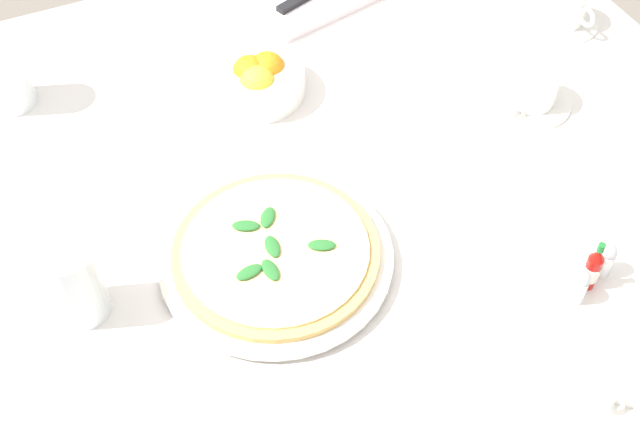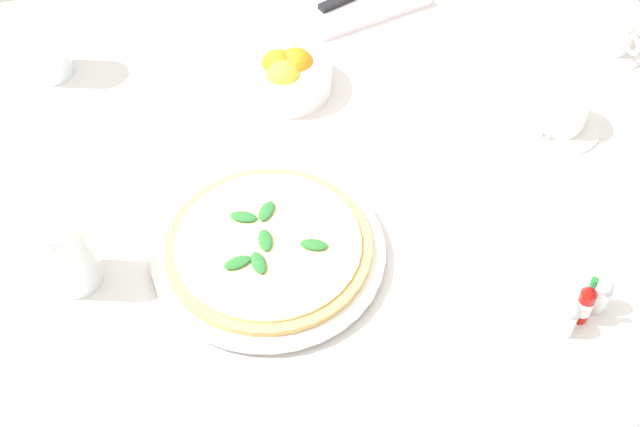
{
  "view_description": "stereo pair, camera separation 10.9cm",
  "coord_description": "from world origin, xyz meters",
  "px_view_note": "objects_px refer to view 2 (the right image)",
  "views": [
    {
      "loc": [
        -0.37,
        -0.68,
        1.6
      ],
      "look_at": [
        -0.08,
        -0.04,
        0.77
      ],
      "focal_mm": 45.46,
      "sensor_mm": 36.0,
      "label": 1
    },
    {
      "loc": [
        -0.27,
        -0.72,
        1.6
      ],
      "look_at": [
        -0.08,
        -0.04,
        0.77
      ],
      "focal_mm": 45.46,
      "sensor_mm": 36.0,
      "label": 2
    }
  ],
  "objects_px": {
    "coffee_cup_far_left": "(612,32)",
    "pepper_shaker": "(566,319)",
    "citrus_bowl": "(285,75)",
    "salt_shaker": "(600,295)",
    "water_glass_center_back": "(44,47)",
    "water_glass_right_edge": "(69,255)",
    "pizza_plate": "(269,252)",
    "coffee_cup_left_edge": "(605,410)",
    "hot_sauce_bottle": "(585,303)",
    "pizza": "(268,245)",
    "coffee_cup_near_right": "(561,112)"
  },
  "relations": [
    {
      "from": "water_glass_center_back",
      "to": "coffee_cup_left_edge",
      "type": "bearing_deg",
      "value": -54.85
    },
    {
      "from": "hot_sauce_bottle",
      "to": "pepper_shaker",
      "type": "distance_m",
      "value": 0.03
    },
    {
      "from": "pepper_shaker",
      "to": "coffee_cup_far_left",
      "type": "bearing_deg",
      "value": 56.03
    },
    {
      "from": "pizza",
      "to": "pepper_shaker",
      "type": "relative_size",
      "value": 4.82
    },
    {
      "from": "water_glass_center_back",
      "to": "hot_sauce_bottle",
      "type": "relative_size",
      "value": 1.44
    },
    {
      "from": "hot_sauce_bottle",
      "to": "salt_shaker",
      "type": "xyz_separation_m",
      "value": [
        0.03,
        0.01,
        -0.01
      ]
    },
    {
      "from": "pizza",
      "to": "hot_sauce_bottle",
      "type": "bearing_deg",
      "value": -29.56
    },
    {
      "from": "coffee_cup_far_left",
      "to": "pepper_shaker",
      "type": "relative_size",
      "value": 2.35
    },
    {
      "from": "coffee_cup_left_edge",
      "to": "water_glass_center_back",
      "type": "height_order",
      "value": "water_glass_center_back"
    },
    {
      "from": "coffee_cup_left_edge",
      "to": "salt_shaker",
      "type": "relative_size",
      "value": 2.31
    },
    {
      "from": "hot_sauce_bottle",
      "to": "pepper_shaker",
      "type": "height_order",
      "value": "hot_sauce_bottle"
    },
    {
      "from": "water_glass_right_edge",
      "to": "salt_shaker",
      "type": "xyz_separation_m",
      "value": [
        0.62,
        -0.22,
        -0.03
      ]
    },
    {
      "from": "citrus_bowl",
      "to": "water_glass_center_back",
      "type": "bearing_deg",
      "value": 158.77
    },
    {
      "from": "coffee_cup_far_left",
      "to": "salt_shaker",
      "type": "xyz_separation_m",
      "value": [
        -0.27,
        -0.47,
        -0.01
      ]
    },
    {
      "from": "pizza_plate",
      "to": "coffee_cup_left_edge",
      "type": "relative_size",
      "value": 2.36
    },
    {
      "from": "hot_sauce_bottle",
      "to": "salt_shaker",
      "type": "relative_size",
      "value": 1.48
    },
    {
      "from": "coffee_cup_left_edge",
      "to": "citrus_bowl",
      "type": "height_order",
      "value": "coffee_cup_left_edge"
    },
    {
      "from": "coffee_cup_near_right",
      "to": "hot_sauce_bottle",
      "type": "distance_m",
      "value": 0.35
    },
    {
      "from": "pizza_plate",
      "to": "water_glass_center_back",
      "type": "xyz_separation_m",
      "value": [
        -0.25,
        0.46,
        0.04
      ]
    },
    {
      "from": "pizza_plate",
      "to": "coffee_cup_left_edge",
      "type": "xyz_separation_m",
      "value": [
        0.31,
        -0.33,
        0.02
      ]
    },
    {
      "from": "pizza_plate",
      "to": "water_glass_center_back",
      "type": "height_order",
      "value": "water_glass_center_back"
    },
    {
      "from": "pizza",
      "to": "coffee_cup_near_right",
      "type": "bearing_deg",
      "value": 14.63
    },
    {
      "from": "citrus_bowl",
      "to": "salt_shaker",
      "type": "relative_size",
      "value": 2.67
    },
    {
      "from": "water_glass_right_edge",
      "to": "hot_sauce_bottle",
      "type": "relative_size",
      "value": 1.39
    },
    {
      "from": "coffee_cup_near_right",
      "to": "water_glass_center_back",
      "type": "height_order",
      "value": "water_glass_center_back"
    },
    {
      "from": "coffee_cup_far_left",
      "to": "water_glass_center_back",
      "type": "bearing_deg",
      "value": 168.44
    },
    {
      "from": "pizza_plate",
      "to": "coffee_cup_left_edge",
      "type": "distance_m",
      "value": 0.45
    },
    {
      "from": "citrus_bowl",
      "to": "coffee_cup_left_edge",
      "type": "bearing_deg",
      "value": -72.87
    },
    {
      "from": "pizza_plate",
      "to": "coffee_cup_far_left",
      "type": "height_order",
      "value": "coffee_cup_far_left"
    },
    {
      "from": "coffee_cup_near_right",
      "to": "pepper_shaker",
      "type": "bearing_deg",
      "value": -115.45
    },
    {
      "from": "pizza",
      "to": "pepper_shaker",
      "type": "xyz_separation_m",
      "value": [
        0.32,
        -0.21,
        0.0
      ]
    },
    {
      "from": "pizza",
      "to": "salt_shaker",
      "type": "bearing_deg",
      "value": -26.5
    },
    {
      "from": "coffee_cup_near_right",
      "to": "citrus_bowl",
      "type": "distance_m",
      "value": 0.43
    },
    {
      "from": "hot_sauce_bottle",
      "to": "water_glass_center_back",
      "type": "bearing_deg",
      "value": 132.42
    },
    {
      "from": "coffee_cup_left_edge",
      "to": "hot_sauce_bottle",
      "type": "distance_m",
      "value": 0.14
    },
    {
      "from": "coffee_cup_near_right",
      "to": "citrus_bowl",
      "type": "height_order",
      "value": "citrus_bowl"
    },
    {
      "from": "water_glass_right_edge",
      "to": "citrus_bowl",
      "type": "relative_size",
      "value": 0.77
    },
    {
      "from": "pizza_plate",
      "to": "citrus_bowl",
      "type": "distance_m",
      "value": 0.34
    },
    {
      "from": "coffee_cup_near_right",
      "to": "water_glass_center_back",
      "type": "xyz_separation_m",
      "value": [
        -0.73,
        0.34,
        0.02
      ]
    },
    {
      "from": "coffee_cup_left_edge",
      "to": "pepper_shaker",
      "type": "xyz_separation_m",
      "value": [
        0.02,
        0.12,
        -0.01
      ]
    },
    {
      "from": "salt_shaker",
      "to": "pepper_shaker",
      "type": "distance_m",
      "value": 0.06
    },
    {
      "from": "pizza_plate",
      "to": "coffee_cup_left_edge",
      "type": "height_order",
      "value": "coffee_cup_left_edge"
    },
    {
      "from": "citrus_bowl",
      "to": "pepper_shaker",
      "type": "xyz_separation_m",
      "value": [
        0.22,
        -0.53,
        -0.0
      ]
    },
    {
      "from": "water_glass_center_back",
      "to": "citrus_bowl",
      "type": "distance_m",
      "value": 0.38
    },
    {
      "from": "coffee_cup_near_right",
      "to": "water_glass_right_edge",
      "type": "bearing_deg",
      "value": -172.68
    },
    {
      "from": "water_glass_center_back",
      "to": "water_glass_right_edge",
      "type": "xyz_separation_m",
      "value": [
        0.01,
        -0.43,
        -0.0
      ]
    },
    {
      "from": "citrus_bowl",
      "to": "salt_shaker",
      "type": "height_order",
      "value": "citrus_bowl"
    },
    {
      "from": "pizza_plate",
      "to": "hot_sauce_bottle",
      "type": "bearing_deg",
      "value": -29.56
    },
    {
      "from": "pizza",
      "to": "hot_sauce_bottle",
      "type": "xyz_separation_m",
      "value": [
        0.35,
        -0.2,
        0.01
      ]
    },
    {
      "from": "pizza_plate",
      "to": "pizza",
      "type": "height_order",
      "value": "pizza"
    }
  ]
}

